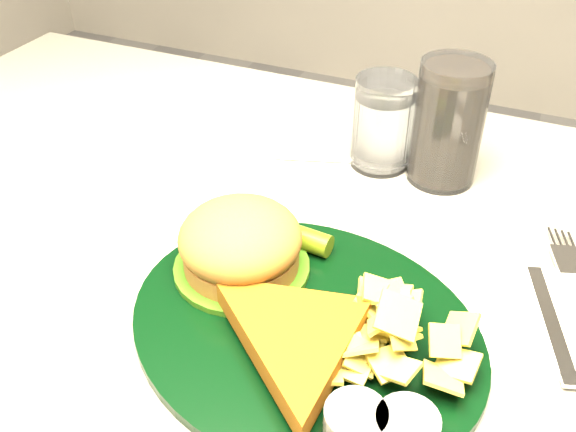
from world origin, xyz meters
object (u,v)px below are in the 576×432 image
dinner_plate (305,301)px  fork_napkin (552,314)px  water_glass (383,123)px  cola_glass (448,123)px

dinner_plate → fork_napkin: bearing=42.5°
water_glass → cola_glass: bearing=-1.2°
dinner_plate → cola_glass: cola_glass is taller
water_glass → fork_napkin: size_ratio=0.60×
water_glass → cola_glass: size_ratio=0.77×
dinner_plate → cola_glass: size_ratio=2.25×
cola_glass → fork_napkin: size_ratio=0.78×
water_glass → fork_napkin: (0.22, -0.19, -0.05)m
cola_glass → dinner_plate: bearing=-100.4°
dinner_plate → fork_napkin: dinner_plate is taller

